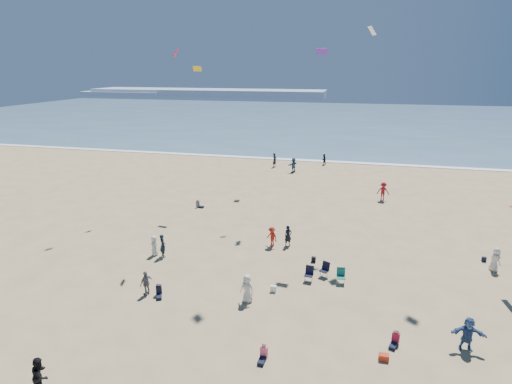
# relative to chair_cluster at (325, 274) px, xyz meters

# --- Properties ---
(ocean) EXTENTS (220.00, 100.00, 0.06)m
(ocean) POSITION_rel_chair_cluster_xyz_m (-5.79, 84.09, -0.47)
(ocean) COLOR #476B84
(ocean) RESTS_ON ground
(surf_line) EXTENTS (220.00, 1.20, 0.08)m
(surf_line) POSITION_rel_chair_cluster_xyz_m (-5.79, 34.09, -0.46)
(surf_line) COLOR white
(surf_line) RESTS_ON ground
(headland_far) EXTENTS (110.00, 20.00, 3.20)m
(headland_far) POSITION_rel_chair_cluster_xyz_m (-65.79, 159.09, 1.10)
(headland_far) COLOR #7A8EA8
(headland_far) RESTS_ON ground
(headland_near) EXTENTS (40.00, 14.00, 2.00)m
(headland_near) POSITION_rel_chair_cluster_xyz_m (-105.79, 154.09, 0.50)
(headland_near) COLOR #7A8EA8
(headland_near) RESTS_ON ground
(standing_flyers) EXTENTS (24.11, 51.15, 1.92)m
(standing_flyers) POSITION_rel_chair_cluster_xyz_m (-1.42, 6.93, 0.36)
(standing_flyers) COLOR maroon
(standing_flyers) RESTS_ON ground
(seated_group) EXTENTS (17.69, 26.99, 0.84)m
(seated_group) POSITION_rel_chair_cluster_xyz_m (-4.71, -4.14, -0.08)
(seated_group) COLOR white
(seated_group) RESTS_ON ground
(chair_cluster) EXTENTS (2.66, 1.53, 1.00)m
(chair_cluster) POSITION_rel_chair_cluster_xyz_m (0.00, 0.00, 0.00)
(chair_cluster) COLOR black
(chair_cluster) RESTS_ON ground
(white_tote) EXTENTS (0.35, 0.20, 0.40)m
(white_tote) POSITION_rel_chair_cluster_xyz_m (-2.91, -2.04, -0.30)
(white_tote) COLOR white
(white_tote) RESTS_ON ground
(black_backpack) EXTENTS (0.30, 0.22, 0.38)m
(black_backpack) POSITION_rel_chair_cluster_xyz_m (-0.91, 2.41, -0.31)
(black_backpack) COLOR black
(black_backpack) RESTS_ON ground
(cooler) EXTENTS (0.45, 0.30, 0.30)m
(cooler) POSITION_rel_chair_cluster_xyz_m (3.21, -6.68, -0.35)
(cooler) COLOR #B7321A
(cooler) RESTS_ON ground
(navy_bag) EXTENTS (0.28, 0.18, 0.34)m
(navy_bag) POSITION_rel_chair_cluster_xyz_m (10.72, 5.24, -0.33)
(navy_bag) COLOR black
(navy_bag) RESTS_ON ground
(kites_aloft) EXTENTS (38.63, 41.30, 30.37)m
(kites_aloft) POSITION_rel_chair_cluster_xyz_m (2.70, 0.31, 13.75)
(kites_aloft) COLOR orange
(kites_aloft) RESTS_ON ground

